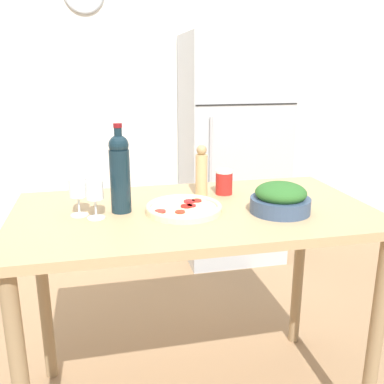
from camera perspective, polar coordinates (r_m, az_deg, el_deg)
wall_back at (r=3.52m, az=-6.85°, el=13.05°), size 6.40×0.08×2.60m
refrigerator at (r=3.36m, az=5.42°, el=5.46°), size 0.75×0.63×1.73m
prep_counter at (r=1.76m, az=0.28°, el=-6.06°), size 1.43×0.78×0.94m
wine_bottle at (r=1.67m, az=-9.60°, el=2.69°), size 0.08×0.08×0.35m
wine_glass_near at (r=1.63m, az=-12.85°, el=-0.06°), size 0.07×0.07×0.15m
wine_glass_far at (r=1.67m, az=-15.00°, el=0.33°), size 0.07×0.07×0.15m
pepper_mill at (r=1.87m, az=1.27°, el=2.71°), size 0.05×0.05×0.23m
salad_bowl at (r=1.70m, az=11.71°, el=-0.90°), size 0.24×0.24×0.12m
homemade_pizza at (r=1.69m, az=-1.09°, el=-2.14°), size 0.30×0.30×0.03m
salt_canister at (r=1.92m, az=4.29°, el=1.34°), size 0.08×0.08×0.11m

